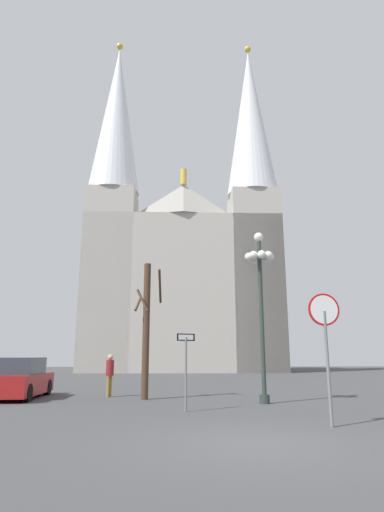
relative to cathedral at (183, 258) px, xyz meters
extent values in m
plane|color=#424244|center=(-0.31, -38.63, -12.53)|extent=(120.00, 120.00, 0.00)
cube|color=#ADA89E|center=(0.04, 1.23, -4.35)|extent=(21.37, 12.50, 16.35)
pyramid|color=#ADA89E|center=(-0.12, -3.68, 5.57)|extent=(7.41, 2.24, 3.50)
cylinder|color=gold|center=(-0.12, -3.68, 8.22)|extent=(0.70, 0.70, 1.80)
cube|color=#ADA89E|center=(-7.93, -1.80, -2.86)|extent=(5.42, 5.42, 19.33)
cone|color=silver|center=(-7.93, -1.80, 16.22)|extent=(5.78, 5.78, 18.84)
sphere|color=gold|center=(-7.93, -1.80, 26.04)|extent=(0.80, 0.80, 0.80)
cube|color=#ADA89E|center=(7.80, -2.32, -2.86)|extent=(5.42, 5.42, 19.33)
cone|color=silver|center=(7.80, -2.32, 16.22)|extent=(5.78, 5.78, 18.84)
sphere|color=gold|center=(7.80, -2.32, 26.04)|extent=(0.80, 0.80, 0.80)
cylinder|color=slate|center=(1.86, -36.80, -11.18)|extent=(0.08, 0.08, 2.70)
cylinder|color=red|center=(1.86, -36.80, -9.78)|extent=(0.80, 0.08, 0.80)
cylinder|color=white|center=(1.86, -36.82, -9.78)|extent=(0.70, 0.04, 0.71)
cylinder|color=slate|center=(-1.40, -33.74, -11.43)|extent=(0.07, 0.07, 2.19)
cube|color=black|center=(-1.40, -33.74, -10.34)|extent=(0.57, 0.22, 0.22)
cube|color=white|center=(-1.40, -33.76, -10.34)|extent=(0.47, 0.17, 0.15)
cylinder|color=#2D3833|center=(1.46, -31.73, -9.60)|extent=(0.16, 0.16, 5.86)
cylinder|color=#2D3833|center=(1.46, -31.73, -12.38)|extent=(0.36, 0.36, 0.30)
sphere|color=white|center=(1.46, -31.73, -6.49)|extent=(0.35, 0.35, 0.35)
sphere|color=white|center=(1.86, -31.73, -7.27)|extent=(0.31, 0.31, 0.31)
cylinder|color=#2D3833|center=(1.66, -31.73, -7.27)|extent=(0.05, 0.39, 0.05)
sphere|color=white|center=(1.74, -31.45, -7.27)|extent=(0.31, 0.31, 0.31)
cylinder|color=#2D3833|center=(1.60, -31.59, -7.27)|extent=(0.31, 0.31, 0.05)
sphere|color=white|center=(1.46, -31.34, -7.27)|extent=(0.31, 0.31, 0.31)
cylinder|color=#2D3833|center=(1.46, -31.54, -7.27)|extent=(0.39, 0.05, 0.05)
sphere|color=white|center=(1.18, -31.45, -7.27)|extent=(0.31, 0.31, 0.31)
cylinder|color=#2D3833|center=(1.32, -31.59, -7.27)|extent=(0.31, 0.31, 0.05)
sphere|color=white|center=(1.07, -31.73, -7.27)|extent=(0.31, 0.31, 0.31)
cylinder|color=#2D3833|center=(1.27, -31.73, -7.27)|extent=(0.05, 0.39, 0.05)
sphere|color=white|center=(1.18, -32.01, -7.27)|extent=(0.31, 0.31, 0.31)
cylinder|color=#2D3833|center=(1.32, -31.87, -7.27)|extent=(0.31, 0.31, 0.05)
sphere|color=white|center=(1.46, -32.13, -7.27)|extent=(0.31, 0.31, 0.31)
cylinder|color=#2D3833|center=(1.46, -31.93, -7.27)|extent=(0.39, 0.05, 0.05)
sphere|color=white|center=(1.74, -32.01, -7.27)|extent=(0.31, 0.31, 0.31)
cylinder|color=#2D3833|center=(1.60, -31.87, -7.27)|extent=(0.31, 0.31, 0.05)
cylinder|color=#473323|center=(-2.79, -29.99, -9.88)|extent=(0.28, 0.28, 5.30)
cylinder|color=#473323|center=(-2.27, -30.02, -8.15)|extent=(0.16, 1.12, 1.24)
cylinder|color=#473323|center=(-2.95, -30.21, -8.75)|extent=(0.56, 0.45, 0.94)
cylinder|color=#473323|center=(-3.14, -29.92, -8.88)|extent=(0.25, 0.78, 0.63)
cube|color=maroon|center=(-7.81, -29.20, -11.99)|extent=(1.83, 4.28, 0.78)
cube|color=#333D47|center=(-7.80, -29.41, -11.28)|extent=(1.63, 2.40, 0.63)
cylinder|color=black|center=(-8.62, -27.76, -12.21)|extent=(0.23, 0.64, 0.64)
cylinder|color=black|center=(-7.02, -27.74, -12.21)|extent=(0.23, 0.64, 0.64)
cylinder|color=black|center=(-6.99, -30.64, -12.21)|extent=(0.23, 0.64, 0.64)
cylinder|color=olive|center=(-4.31, -28.91, -12.11)|extent=(0.12, 0.12, 0.83)
cylinder|color=olive|center=(-4.24, -28.77, -12.11)|extent=(0.12, 0.12, 0.83)
cylinder|color=maroon|center=(-4.27, -28.84, -11.38)|extent=(0.32, 0.32, 0.62)
sphere|color=tan|center=(-4.27, -28.84, -10.96)|extent=(0.23, 0.23, 0.23)
camera|label=1|loc=(-2.12, -47.15, -10.91)|focal=29.91mm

